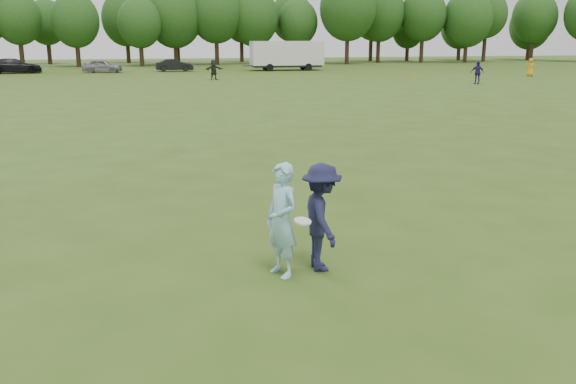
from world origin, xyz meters
name	(u,v)px	position (x,y,z in m)	size (l,w,h in m)	color
ground	(241,286)	(0.00, 0.00, 0.00)	(200.00, 200.00, 0.00)	#314A15
thrower	(282,220)	(0.72, 0.32, 0.92)	(0.67, 0.44, 1.85)	#91CBE1
defender	(321,217)	(1.41, 0.45, 0.89)	(1.15, 0.66, 1.78)	#191B39
player_far_b	(477,73)	(24.66, 36.20, 0.91)	(1.07, 0.44, 1.82)	navy
player_far_c	(531,67)	(34.64, 43.84, 0.85)	(0.83, 0.54, 1.70)	gold
player_far_d	(214,70)	(4.62, 45.84, 0.88)	(1.63, 0.52, 1.75)	black
car_d	(15,66)	(-14.34, 59.90, 0.76)	(2.12, 5.23, 1.52)	black
car_e	(102,66)	(-5.64, 59.28, 0.69)	(1.62, 4.03, 1.37)	gray
car_f	(174,65)	(1.87, 59.98, 0.66)	(1.41, 4.03, 1.33)	black
field_cone	(414,78)	(21.66, 41.45, 0.15)	(0.28, 0.28, 0.30)	#DE550B
disc_in_play	(303,221)	(0.98, 0.00, 0.99)	(0.31, 0.31, 0.09)	white
cargo_trailer	(287,54)	(14.24, 59.17, 1.78)	(9.00, 2.75, 3.20)	silver
treeline	(173,17)	(2.81, 76.90, 6.26)	(130.35, 18.39, 11.74)	#332114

